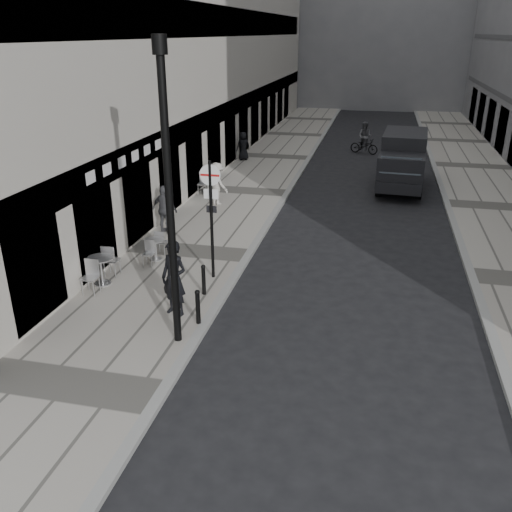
% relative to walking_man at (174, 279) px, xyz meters
% --- Properties ---
extents(ground, '(120.00, 120.00, 0.00)m').
position_rel_walking_man_xyz_m(ground, '(0.88, -6.09, -1.12)').
color(ground, black).
rests_on(ground, ground).
extents(sidewalk, '(4.00, 60.00, 0.12)m').
position_rel_walking_man_xyz_m(sidewalk, '(-1.12, 11.91, -1.06)').
color(sidewalk, '#A09B91').
rests_on(sidewalk, ground).
extents(far_sidewalk, '(4.00, 60.00, 0.12)m').
position_rel_walking_man_xyz_m(far_sidewalk, '(9.88, 11.91, -1.06)').
color(far_sidewalk, '#A09B91').
rests_on(far_sidewalk, ground).
extents(walking_man, '(0.84, 0.68, 2.00)m').
position_rel_walking_man_xyz_m(walking_man, '(0.00, 0.00, 0.00)').
color(walking_man, black).
rests_on(walking_man, sidewalk).
extents(sign_post, '(0.60, 0.09, 3.52)m').
position_rel_walking_man_xyz_m(sign_post, '(0.28, 2.41, 1.25)').
color(sign_post, black).
rests_on(sign_post, sidewalk).
extents(lamppost, '(0.30, 0.30, 6.77)m').
position_rel_walking_man_xyz_m(lamppost, '(0.51, -1.22, 2.77)').
color(lamppost, black).
rests_on(lamppost, sidewalk).
extents(bollard_near, '(0.11, 0.11, 0.86)m').
position_rel_walking_man_xyz_m(bollard_near, '(0.73, -0.36, -0.57)').
color(bollard_near, black).
rests_on(bollard_near, sidewalk).
extents(bollard_far, '(0.11, 0.11, 0.83)m').
position_rel_walking_man_xyz_m(bollard_far, '(0.37, 1.24, -0.59)').
color(bollard_far, black).
rests_on(bollard_far, sidewalk).
extents(panel_van, '(2.34, 5.48, 2.52)m').
position_rel_walking_man_xyz_m(panel_van, '(5.97, 14.55, 0.30)').
color(panel_van, black).
rests_on(panel_van, ground).
extents(cyclist, '(1.87, 1.21, 1.91)m').
position_rel_walking_man_xyz_m(cyclist, '(3.94, 22.08, -0.38)').
color(cyclist, black).
rests_on(cyclist, ground).
extents(pedestrian_a, '(1.11, 0.68, 1.77)m').
position_rel_walking_man_xyz_m(pedestrian_a, '(-2.52, 5.73, -0.12)').
color(pedestrian_a, '#4D4E52').
rests_on(pedestrian_a, sidewalk).
extents(pedestrian_b, '(1.32, 1.14, 1.78)m').
position_rel_walking_man_xyz_m(pedestrian_b, '(-1.71, 9.59, -0.11)').
color(pedestrian_b, beige).
rests_on(pedestrian_b, sidewalk).
extents(pedestrian_c, '(0.92, 0.83, 1.58)m').
position_rel_walking_man_xyz_m(pedestrian_c, '(-2.72, 18.21, -0.21)').
color(pedestrian_c, black).
rests_on(pedestrian_c, sidewalk).
extents(cafe_table_near, '(0.76, 1.72, 0.98)m').
position_rel_walking_man_xyz_m(cafe_table_near, '(-2.72, 1.21, -0.50)').
color(cafe_table_near, silver).
rests_on(cafe_table_near, sidewalk).
extents(cafe_table_mid, '(0.63, 1.42, 0.81)m').
position_rel_walking_man_xyz_m(cafe_table_mid, '(-1.92, 3.29, -0.59)').
color(cafe_table_mid, silver).
rests_on(cafe_table_mid, sidewalk).
extents(cafe_table_far, '(0.80, 1.81, 1.03)m').
position_rel_walking_man_xyz_m(cafe_table_far, '(-2.72, 11.44, -0.48)').
color(cafe_table_far, silver).
rests_on(cafe_table_far, sidewalk).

